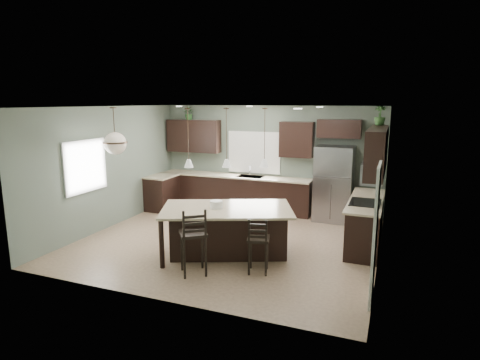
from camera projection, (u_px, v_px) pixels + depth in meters
name	position (u px, v px, depth m)	size (l,w,h in m)	color
ground	(229.00, 241.00, 8.50)	(6.00, 6.00, 0.00)	#9E8466
pantry_door	(375.00, 234.00, 5.82)	(0.04, 0.82, 2.04)	white
window_back	(254.00, 152.00, 10.84)	(1.35, 0.02, 1.00)	white
window_left	(85.00, 166.00, 8.54)	(0.02, 1.10, 1.00)	white
left_return_cabs	(162.00, 193.00, 10.93)	(0.60, 0.90, 0.90)	black
left_return_countertop	(162.00, 176.00, 10.83)	(0.66, 0.96, 0.04)	#C5B495
back_lower_cabs	(235.00, 193.00, 10.96)	(4.20, 0.60, 0.90)	black
back_countertop	(235.00, 176.00, 10.85)	(4.20, 0.66, 0.04)	#C5B495
sink_inset	(250.00, 177.00, 10.68)	(0.70, 0.45, 0.01)	gray
faucet	(250.00, 171.00, 10.63)	(0.02, 0.02, 0.28)	silver
back_upper_left	(194.00, 136.00, 11.25)	(1.55, 0.34, 0.90)	black
back_upper_right	(297.00, 140.00, 10.19)	(0.85, 0.34, 0.90)	black
fridge_header	(339.00, 129.00, 9.76)	(1.05, 0.34, 0.45)	black
right_lower_cabs	(366.00, 223.00, 8.25)	(0.60, 2.35, 0.90)	black
right_countertop	(366.00, 201.00, 8.16)	(0.66, 2.35, 0.04)	#C5B495
cooktop	(365.00, 202.00, 7.91)	(0.58, 0.75, 0.02)	black
wall_oven_front	(349.00, 225.00, 8.11)	(0.01, 0.72, 0.60)	gray
right_upper_cabs	(377.00, 151.00, 7.91)	(0.34, 2.35, 0.90)	black
microwave	(372.00, 173.00, 7.76)	(0.40, 0.75, 0.40)	gray
refrigerator	(334.00, 184.00, 9.82)	(0.90, 0.74, 1.85)	gray
kitchen_island	(227.00, 231.00, 7.67)	(2.43, 1.38, 0.92)	black
serving_dish	(216.00, 204.00, 7.56)	(0.24, 0.24, 0.14)	white
bar_stool_left	(193.00, 241.00, 6.77)	(0.44, 0.44, 1.18)	black
bar_stool_right	(258.00, 245.00, 6.84)	(0.37, 0.37, 0.99)	black
pendant_left	(188.00, 138.00, 7.31)	(0.17, 0.17, 1.10)	white
pendant_center	(226.00, 138.00, 7.33)	(0.17, 0.17, 1.10)	silver
pendant_right	(265.00, 138.00, 7.34)	(0.17, 0.17, 1.10)	silver
chandelier	(114.00, 131.00, 8.26)	(0.50, 0.50, 0.98)	beige
plant_back_left	(189.00, 113.00, 11.14)	(0.32, 0.28, 0.36)	#285625
plant_right_wall	(380.00, 115.00, 8.60)	(0.24, 0.24, 0.42)	#2D5525
room_shell	(228.00, 162.00, 8.17)	(6.00, 6.00, 6.00)	slate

